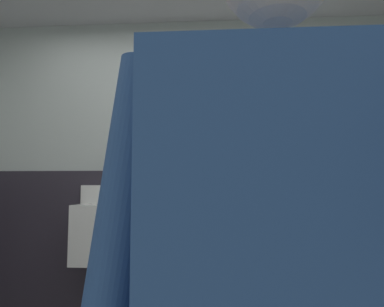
{
  "coord_description": "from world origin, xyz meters",
  "views": [
    {
      "loc": [
        0.29,
        -1.42,
        1.13
      ],
      "look_at": [
        0.2,
        -0.17,
        1.25
      ],
      "focal_mm": 33.25,
      "sensor_mm": 36.0,
      "label": 1
    }
  ],
  "objects": [
    {
      "name": "soap_dispenser",
      "position": [
        -0.44,
        1.48,
        1.45
      ],
      "size": [
        0.1,
        0.07,
        0.18
      ],
      "primitive_type": "cube",
      "color": "silver"
    },
    {
      "name": "wainscot_band_back",
      "position": [
        0.0,
        1.5,
        0.64
      ],
      "size": [
        3.74,
        0.03,
        1.27
      ],
      "primitive_type": "cube",
      "color": "#2D2833",
      "rests_on": "ground_plane"
    },
    {
      "name": "urinal_right",
      "position": [
        0.86,
        1.36,
        0.78
      ],
      "size": [
        0.4,
        0.34,
        1.24
      ],
      "color": "white",
      "rests_on": "ground_plane"
    },
    {
      "name": "person",
      "position": [
        0.41,
        -0.78,
        0.97
      ],
      "size": [
        0.7,
        0.6,
        1.65
      ],
      "color": "#2D3342",
      "rests_on": "ground_plane"
    },
    {
      "name": "urinal_left",
      "position": [
        -0.64,
        1.36,
        0.78
      ],
      "size": [
        0.4,
        0.34,
        1.24
      ],
      "color": "white",
      "rests_on": "ground_plane"
    },
    {
      "name": "privacy_divider_panel",
      "position": [
        -0.26,
        1.29,
        0.95
      ],
      "size": [
        0.04,
        0.4,
        0.9
      ],
      "primitive_type": "cube",
      "color": "#4C4C51"
    },
    {
      "name": "wall_back",
      "position": [
        0.0,
        1.58,
        1.28
      ],
      "size": [
        4.34,
        0.12,
        2.56
      ],
      "primitive_type": "cube",
      "color": "silver",
      "rests_on": "ground_plane"
    },
    {
      "name": "urinal_middle",
      "position": [
        0.11,
        1.36,
        0.78
      ],
      "size": [
        0.4,
        0.34,
        1.24
      ],
      "color": "white",
      "rests_on": "ground_plane"
    }
  ]
}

